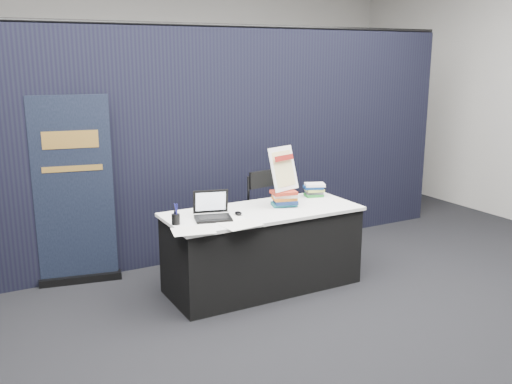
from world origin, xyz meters
The scene contains 15 objects.
floor centered at (0.00, 0.00, 0.00)m, with size 8.00×8.00×0.00m, color black.
wall_back centered at (0.00, 4.00, 1.75)m, with size 8.00×0.02×3.50m, color #A4A19B.
drape_partition centered at (0.00, 1.60, 1.20)m, with size 6.00×0.08×2.40m, color black.
display_table centered at (0.00, 0.55, 0.38)m, with size 1.80×0.75×0.75m.
laptop centered at (-0.53, 0.53, 0.81)m, with size 0.36×0.33×0.24m.
mouse centered at (-0.27, 0.51, 0.77)m, with size 0.06×0.10×0.03m, color black.
brochure_left centered at (-0.80, 0.26, 0.75)m, with size 0.34×0.24×0.00m, color silver.
brochure_mid centered at (-0.39, 0.22, 0.75)m, with size 0.31×0.22×0.00m, color silver.
brochure_right centered at (-0.41, 0.40, 0.75)m, with size 0.28×0.20×0.00m, color white.
pen_cup centered at (-0.86, 0.50, 0.80)m, with size 0.07×0.07×0.09m, color black.
book_stack_tall centered at (0.25, 0.57, 0.82)m, with size 0.25×0.21×0.15m.
book_stack_short centered at (0.71, 0.77, 0.82)m, with size 0.22×0.19×0.13m.
info_sign centered at (0.25, 0.61, 1.10)m, with size 0.33×0.20×0.42m.
pullup_banner centered at (-1.48, 1.50, 0.79)m, with size 0.76×0.24×1.78m.
stacking_chair centered at (0.35, 0.92, 0.55)m, with size 0.51×0.51×0.99m.
Camera 1 is at (-2.47, -3.82, 2.13)m, focal length 40.00 mm.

